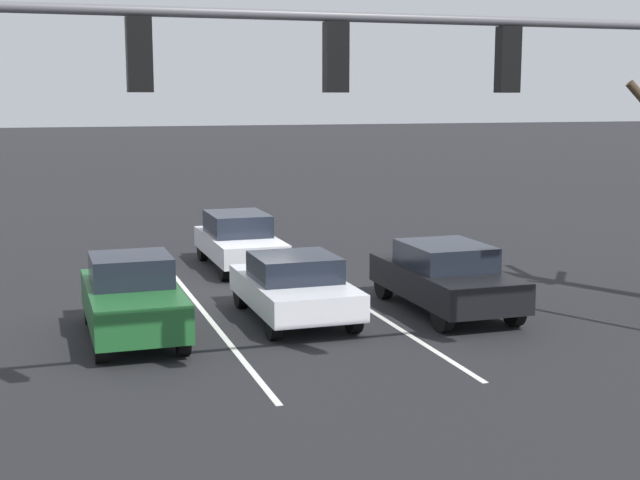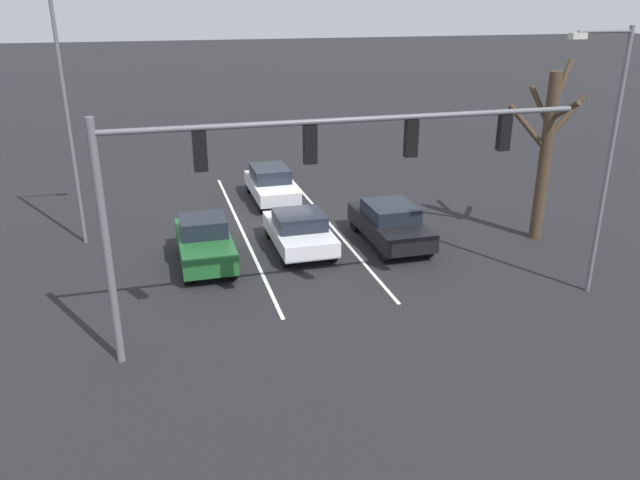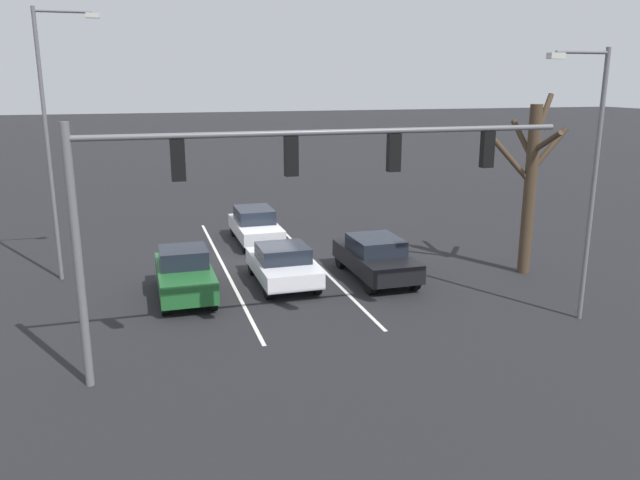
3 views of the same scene
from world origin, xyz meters
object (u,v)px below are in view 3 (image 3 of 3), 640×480
(car_black_leftlane_front, at_px, (376,257))
(car_white_midlane_front, at_px, (283,264))
(car_darkgreen_rightlane_front, at_px, (185,274))
(car_silver_midlane_second, at_px, (255,225))
(street_lamp_left_shoulder, at_px, (589,169))
(traffic_signal_gantry, at_px, (268,177))
(bare_tree_near, at_px, (531,180))
(street_lamp_right_shoulder, at_px, (52,130))

(car_black_leftlane_front, height_order, car_white_midlane_front, car_black_leftlane_front)
(car_darkgreen_rightlane_front, relative_size, car_white_midlane_front, 1.01)
(car_white_midlane_front, relative_size, car_silver_midlane_second, 0.94)
(street_lamp_left_shoulder, bearing_deg, traffic_signal_gantry, 1.68)
(car_white_midlane_front, xyz_separation_m, car_silver_midlane_second, (-0.18, -6.06, 0.06))
(car_darkgreen_rightlane_front, height_order, street_lamp_left_shoulder, street_lamp_left_shoulder)
(traffic_signal_gantry, xyz_separation_m, bare_tree_near, (-10.73, -4.84, -1.28))
(street_lamp_right_shoulder, xyz_separation_m, street_lamp_left_shoulder, (-15.06, 8.62, -0.78))
(traffic_signal_gantry, distance_m, street_lamp_right_shoulder, 10.56)
(car_black_leftlane_front, relative_size, street_lamp_left_shoulder, 0.56)
(car_white_midlane_front, relative_size, traffic_signal_gantry, 0.33)
(car_silver_midlane_second, height_order, street_lamp_right_shoulder, street_lamp_right_shoulder)
(street_lamp_right_shoulder, distance_m, street_lamp_left_shoulder, 17.37)
(car_darkgreen_rightlane_front, distance_m, car_silver_midlane_second, 7.43)
(car_silver_midlane_second, bearing_deg, street_lamp_left_shoulder, 122.23)
(street_lamp_right_shoulder, bearing_deg, bare_tree_near, 166.11)
(car_white_midlane_front, height_order, street_lamp_right_shoulder, street_lamp_right_shoulder)
(car_black_leftlane_front, height_order, traffic_signal_gantry, traffic_signal_gantry)
(car_white_midlane_front, relative_size, street_lamp_left_shoulder, 0.51)
(car_black_leftlane_front, bearing_deg, car_white_midlane_front, -5.46)
(car_white_midlane_front, bearing_deg, car_silver_midlane_second, -91.67)
(traffic_signal_gantry, distance_m, bare_tree_near, 11.84)
(car_silver_midlane_second, height_order, traffic_signal_gantry, traffic_signal_gantry)
(car_black_leftlane_front, distance_m, car_white_midlane_front, 3.41)
(car_darkgreen_rightlane_front, height_order, traffic_signal_gantry, traffic_signal_gantry)
(car_darkgreen_rightlane_front, relative_size, street_lamp_right_shoulder, 0.43)
(car_black_leftlane_front, distance_m, bare_tree_near, 6.30)
(car_black_leftlane_front, distance_m, car_darkgreen_rightlane_front, 6.83)
(car_white_midlane_front, bearing_deg, car_black_leftlane_front, 174.54)
(car_silver_midlane_second, bearing_deg, car_white_midlane_front, 88.33)
(car_white_midlane_front, bearing_deg, street_lamp_right_shoulder, -20.76)
(traffic_signal_gantry, bearing_deg, street_lamp_left_shoulder, -178.32)
(traffic_signal_gantry, bearing_deg, street_lamp_right_shoulder, -57.52)
(bare_tree_near, bearing_deg, car_darkgreen_rightlane_front, -3.82)
(car_silver_midlane_second, relative_size, traffic_signal_gantry, 0.35)
(car_white_midlane_front, distance_m, bare_tree_near, 9.50)
(car_silver_midlane_second, bearing_deg, car_darkgreen_rightlane_front, 60.84)
(car_white_midlane_front, bearing_deg, bare_tree_near, 172.08)
(car_white_midlane_front, xyz_separation_m, bare_tree_near, (-9.00, 1.25, 2.78))
(car_black_leftlane_front, xyz_separation_m, car_white_midlane_front, (3.39, -0.32, -0.07))
(car_black_leftlane_front, height_order, car_darkgreen_rightlane_front, car_darkgreen_rightlane_front)
(traffic_signal_gantry, bearing_deg, bare_tree_near, -155.72)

